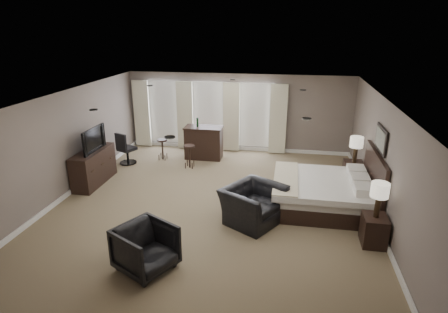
% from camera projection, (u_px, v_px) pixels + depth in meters
% --- Properties ---
extents(room, '(7.60, 8.60, 2.64)m').
position_uv_depth(room, '(212.00, 154.00, 8.64)').
color(room, '#74644A').
rests_on(room, ground).
extents(window_bay, '(5.25, 0.20, 2.30)m').
position_uv_depth(window_bay, '(208.00, 115.00, 12.65)').
color(window_bay, silver).
rests_on(window_bay, room).
extents(bed, '(2.23, 2.12, 1.42)m').
position_uv_depth(bed, '(324.00, 180.00, 8.71)').
color(bed, silver).
rests_on(bed, ground).
extents(nightstand_near, '(0.45, 0.55, 0.60)m').
position_uv_depth(nightstand_near, '(374.00, 230.00, 7.35)').
color(nightstand_near, black).
rests_on(nightstand_near, ground).
extents(nightstand_far, '(0.49, 0.60, 0.66)m').
position_uv_depth(nightstand_far, '(353.00, 174.00, 10.03)').
color(nightstand_far, black).
rests_on(nightstand_far, ground).
extents(lamp_near, '(0.34, 0.34, 0.71)m').
position_uv_depth(lamp_near, '(378.00, 200.00, 7.13)').
color(lamp_near, beige).
rests_on(lamp_near, nightstand_near).
extents(lamp_far, '(0.34, 0.34, 0.71)m').
position_uv_depth(lamp_far, '(356.00, 150.00, 9.80)').
color(lamp_far, beige).
rests_on(lamp_far, nightstand_far).
extents(wall_art, '(0.04, 0.96, 0.56)m').
position_uv_depth(wall_art, '(381.00, 139.00, 8.17)').
color(wall_art, slate).
rests_on(wall_art, room).
extents(dresser, '(0.52, 1.61, 0.93)m').
position_uv_depth(dresser, '(94.00, 167.00, 10.14)').
color(dresser, black).
rests_on(dresser, ground).
extents(tv, '(0.64, 1.11, 0.15)m').
position_uv_depth(tv, '(91.00, 148.00, 9.96)').
color(tv, black).
rests_on(tv, dresser).
extents(armchair_near, '(1.34, 1.48, 1.08)m').
position_uv_depth(armchair_near, '(253.00, 199.00, 8.14)').
color(armchair_near, black).
rests_on(armchair_near, ground).
extents(armchair_far, '(1.17, 1.19, 0.92)m').
position_uv_depth(armchair_far, '(146.00, 246.00, 6.53)').
color(armchair_far, black).
rests_on(armchair_far, ground).
extents(bar_counter, '(1.21, 0.63, 1.05)m').
position_uv_depth(bar_counter, '(204.00, 142.00, 12.03)').
color(bar_counter, black).
rests_on(bar_counter, ground).
extents(bar_stool_left, '(0.42, 0.42, 0.68)m').
position_uv_depth(bar_stool_left, '(163.00, 149.00, 11.97)').
color(bar_stool_left, black).
rests_on(bar_stool_left, ground).
extents(bar_stool_right, '(0.42, 0.42, 0.71)m').
position_uv_depth(bar_stool_right, '(189.00, 156.00, 11.28)').
color(bar_stool_right, black).
rests_on(bar_stool_right, ground).
extents(desk_chair, '(0.69, 0.69, 1.02)m').
position_uv_depth(desk_chair, '(127.00, 148.00, 11.56)').
color(desk_chair, black).
rests_on(desk_chair, ground).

